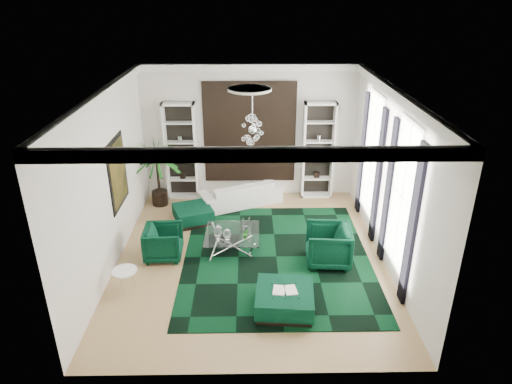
{
  "coord_description": "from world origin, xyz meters",
  "views": [
    {
      "loc": [
        -0.02,
        -8.96,
        5.67
      ],
      "look_at": [
        0.13,
        0.5,
        1.39
      ],
      "focal_mm": 32.0,
      "sensor_mm": 36.0,
      "label": 1
    }
  ],
  "objects_px": {
    "armchair_left": "(164,242)",
    "armchair_right": "(328,245)",
    "sofa": "(240,193)",
    "palm": "(157,164)",
    "ottoman_front": "(285,300)",
    "side_table": "(126,281)",
    "ottoman_side": "(193,214)",
    "coffee_table": "(233,241)"
  },
  "relations": [
    {
      "from": "coffee_table",
      "to": "palm",
      "type": "height_order",
      "value": "palm"
    },
    {
      "from": "coffee_table",
      "to": "armchair_left",
      "type": "bearing_deg",
      "value": -168.64
    },
    {
      "from": "ottoman_front",
      "to": "palm",
      "type": "bearing_deg",
      "value": 124.23
    },
    {
      "from": "sofa",
      "to": "armchair_right",
      "type": "height_order",
      "value": "armchair_right"
    },
    {
      "from": "sofa",
      "to": "ottoman_front",
      "type": "relative_size",
      "value": 2.12
    },
    {
      "from": "sofa",
      "to": "palm",
      "type": "xyz_separation_m",
      "value": [
        -2.27,
        0.01,
        0.88
      ]
    },
    {
      "from": "ottoman_front",
      "to": "armchair_right",
      "type": "bearing_deg",
      "value": 56.33
    },
    {
      "from": "sofa",
      "to": "palm",
      "type": "distance_m",
      "value": 2.44
    },
    {
      "from": "armchair_left",
      "to": "armchair_right",
      "type": "xyz_separation_m",
      "value": [
        3.69,
        -0.29,
        0.06
      ]
    },
    {
      "from": "palm",
      "to": "ottoman_side",
      "type": "bearing_deg",
      "value": -45.3
    },
    {
      "from": "armchair_right",
      "to": "ottoman_front",
      "type": "bearing_deg",
      "value": -29.62
    },
    {
      "from": "armchair_left",
      "to": "sofa",
      "type": "bearing_deg",
      "value": -33.52
    },
    {
      "from": "coffee_table",
      "to": "palm",
      "type": "bearing_deg",
      "value": 130.76
    },
    {
      "from": "ottoman_side",
      "to": "sofa",
      "type": "bearing_deg",
      "value": 40.79
    },
    {
      "from": "armchair_left",
      "to": "side_table",
      "type": "xyz_separation_m",
      "value": [
        -0.56,
        -1.27,
        -0.14
      ]
    },
    {
      "from": "sofa",
      "to": "side_table",
      "type": "height_order",
      "value": "sofa"
    },
    {
      "from": "ottoman_front",
      "to": "palm",
      "type": "distance_m",
      "value": 5.76
    },
    {
      "from": "ottoman_front",
      "to": "side_table",
      "type": "relative_size",
      "value": 2.17
    },
    {
      "from": "sofa",
      "to": "coffee_table",
      "type": "relative_size",
      "value": 1.83
    },
    {
      "from": "side_table",
      "to": "armchair_right",
      "type": "bearing_deg",
      "value": 12.99
    },
    {
      "from": "ottoman_side",
      "to": "side_table",
      "type": "height_order",
      "value": "side_table"
    },
    {
      "from": "armchair_right",
      "to": "side_table",
      "type": "relative_size",
      "value": 1.95
    },
    {
      "from": "side_table",
      "to": "palm",
      "type": "bearing_deg",
      "value": 90.3
    },
    {
      "from": "armchair_left",
      "to": "palm",
      "type": "bearing_deg",
      "value": 9.68
    },
    {
      "from": "sofa",
      "to": "side_table",
      "type": "xyz_separation_m",
      "value": [
        -2.25,
        -4.04,
        -0.1
      ]
    },
    {
      "from": "ottoman_side",
      "to": "side_table",
      "type": "relative_size",
      "value": 1.86
    },
    {
      "from": "armchair_right",
      "to": "ottoman_side",
      "type": "height_order",
      "value": "armchair_right"
    },
    {
      "from": "armchair_left",
      "to": "side_table",
      "type": "distance_m",
      "value": 1.39
    },
    {
      "from": "armchair_left",
      "to": "coffee_table",
      "type": "bearing_deg",
      "value": -80.78
    },
    {
      "from": "armchair_right",
      "to": "ottoman_front",
      "type": "relative_size",
      "value": 0.9
    },
    {
      "from": "ottoman_side",
      "to": "ottoman_front",
      "type": "height_order",
      "value": "ottoman_front"
    },
    {
      "from": "sofa",
      "to": "ottoman_side",
      "type": "relative_size",
      "value": 2.48
    },
    {
      "from": "side_table",
      "to": "palm",
      "type": "xyz_separation_m",
      "value": [
        -0.02,
        4.05,
        0.98
      ]
    },
    {
      "from": "armchair_right",
      "to": "palm",
      "type": "xyz_separation_m",
      "value": [
        -4.27,
        3.07,
        0.77
      ]
    },
    {
      "from": "sofa",
      "to": "ottoman_side",
      "type": "xyz_separation_m",
      "value": [
        -1.22,
        -1.05,
        -0.13
      ]
    },
    {
      "from": "side_table",
      "to": "armchair_left",
      "type": "bearing_deg",
      "value": 66.11
    },
    {
      "from": "armchair_left",
      "to": "palm",
      "type": "distance_m",
      "value": 2.96
    },
    {
      "from": "armchair_right",
      "to": "ottoman_front",
      "type": "height_order",
      "value": "armchair_right"
    },
    {
      "from": "armchair_right",
      "to": "coffee_table",
      "type": "distance_m",
      "value": 2.23
    },
    {
      "from": "side_table",
      "to": "palm",
      "type": "distance_m",
      "value": 4.17
    },
    {
      "from": "coffee_table",
      "to": "palm",
      "type": "relative_size",
      "value": 0.52
    },
    {
      "from": "ottoman_side",
      "to": "ottoman_front",
      "type": "xyz_separation_m",
      "value": [
        2.14,
        -3.62,
        0.01
      ]
    }
  ]
}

